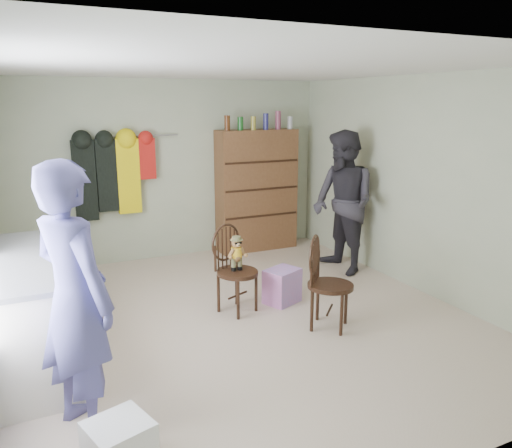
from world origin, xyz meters
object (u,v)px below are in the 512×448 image
chair_front (234,262)px  dresser (257,190)px  counter (32,310)px  chair_far (325,279)px

chair_front → dresser: size_ratio=0.46×
chair_front → counter: bearing=164.2°
chair_front → chair_far: size_ratio=1.00×
chair_front → dresser: dresser is taller
counter → chair_front: size_ratio=1.97×
chair_far → counter: bearing=123.1°
counter → chair_far: chair_far is taller
chair_far → dresser: (0.58, 2.79, 0.40)m
counter → chair_front: bearing=7.6°
counter → chair_far: (2.62, -0.49, 0.03)m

